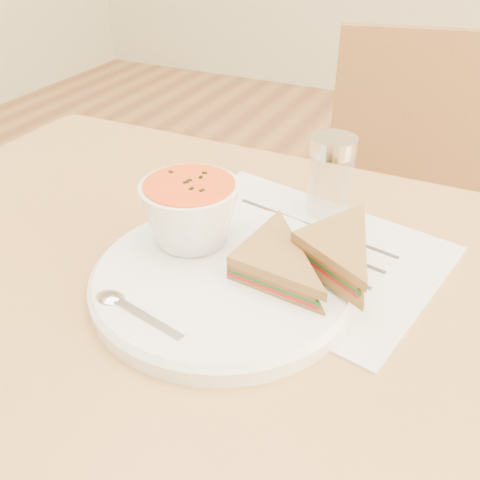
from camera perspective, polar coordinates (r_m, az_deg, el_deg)
The scene contains 8 objects.
chair_far at distance 1.20m, azimuth 17.32°, elevation -2.00°, with size 0.39×0.39×0.87m, color brown, non-canonical shape.
plate at distance 0.56m, azimuth -1.81°, elevation -4.35°, with size 0.28×0.28×0.02m, color white, non-canonical shape.
soup_bowl at distance 0.59m, azimuth -5.27°, elevation 2.63°, with size 0.11×0.11×0.07m, color white, non-canonical shape.
sandwich_half_a at distance 0.54m, azimuth -1.43°, elevation -3.22°, with size 0.11×0.11×0.03m, color #A37B39, non-canonical shape.
sandwich_half_b at distance 0.55m, azimuth 5.41°, elevation -0.54°, with size 0.11×0.11×0.03m, color #A37B39, non-canonical shape.
spoon at distance 0.50m, azimuth -10.08°, elevation -8.24°, with size 0.16×0.03×0.01m, color silver, non-canonical shape.
paper_menu at distance 0.63m, azimuth 5.45°, elevation -0.69°, with size 0.33×0.24×0.00m, color white, non-canonical shape.
condiment_shaker at distance 0.68m, azimuth 9.62°, elevation 6.68°, with size 0.06×0.06×0.10m, color silver, non-canonical shape.
Camera 1 is at (0.20, -0.38, 1.10)m, focal length 40.00 mm.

